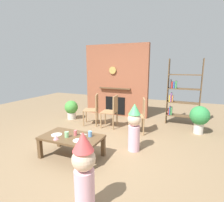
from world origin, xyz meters
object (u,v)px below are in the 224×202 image
paper_plate_rear (78,141)px  dining_chair_middle (112,109)px  paper_cup_near_right (67,134)px  birthday_cake_slice (56,137)px  child_with_cone_hat (84,171)px  potted_plant_tall (199,117)px  paper_plate_front (57,135)px  dining_chair_right (140,114)px  paper_cup_near_left (90,134)px  child_in_pink (134,126)px  potted_plant_short (71,109)px  bookshelf (181,94)px  coffee_table (72,139)px  paper_cup_center (75,133)px  dining_chair_left (94,108)px

paper_plate_rear → dining_chair_middle: bearing=95.1°
paper_cup_near_right → birthday_cake_slice: (-0.11, -0.16, -0.01)m
child_with_cone_hat → potted_plant_tall: child_with_cone_hat is taller
paper_cup_near_right → birthday_cake_slice: bearing=-126.0°
paper_plate_front → dining_chair_right: (1.16, 1.77, 0.09)m
paper_cup_near_right → birthday_cake_slice: 0.20m
paper_cup_near_left → paper_cup_near_right: (-0.38, -0.19, -0.00)m
child_in_pink → potted_plant_short: size_ratio=1.62×
paper_plate_front → child_in_pink: size_ratio=0.20×
potted_plant_short → birthday_cake_slice: bearing=-60.2°
potted_plant_tall → birthday_cake_slice: bearing=-134.4°
bookshelf → paper_cup_near_right: 3.50m
dining_chair_right → potted_plant_tall: (1.40, 0.54, -0.08)m
bookshelf → child_with_cone_hat: size_ratio=1.92×
potted_plant_tall → potted_plant_short: potted_plant_tall is taller
child_in_pink → coffee_table: bearing=0.0°
dining_chair_right → potted_plant_short: size_ratio=1.49×
dining_chair_middle → potted_plant_short: 1.54m
paper_plate_front → child_with_cone_hat: (1.19, -0.95, 0.11)m
paper_cup_center → paper_plate_rear: paper_cup_center is taller
dining_chair_right → potted_plant_short: (-2.33, 0.33, -0.17)m
coffee_table → paper_cup_center: bearing=55.2°
dining_chair_middle → bookshelf: bearing=-152.8°
potted_plant_tall → dining_chair_middle: bearing=-169.2°
potted_plant_short → child_with_cone_hat: bearing=-52.3°
dining_chair_right → birthday_cake_slice: bearing=44.1°
paper_cup_center → paper_plate_rear: (0.18, -0.20, -0.04)m
paper_cup_center → paper_plate_rear: size_ratio=0.56×
coffee_table → paper_plate_rear: 0.27m
bookshelf → child_in_pink: bookshelf is taller
paper_plate_front → dining_chair_left: 1.92m
birthday_cake_slice → potted_plant_tall: (2.43, 2.48, -0.02)m
dining_chair_middle → coffee_table: bearing=83.6°
paper_cup_near_right → paper_plate_front: 0.25m
child_with_cone_hat → dining_chair_left: child_with_cone_hat is taller
birthday_cake_slice → paper_cup_center: bearing=54.6°
coffee_table → potted_plant_tall: potted_plant_tall is taller
potted_plant_short → potted_plant_tall: bearing=3.2°
paper_plate_front → dining_chair_right: bearing=56.9°
paper_cup_near_left → paper_plate_front: size_ratio=0.53×
paper_plate_rear → potted_plant_tall: (2.04, 2.38, 0.01)m
bookshelf → birthday_cake_slice: bearing=-121.7°
paper_cup_center → paper_cup_near_right: bearing=-124.7°
birthday_cake_slice → dining_chair_right: dining_chair_right is taller
dining_chair_right → potted_plant_short: dining_chair_right is taller
paper_cup_near_right → dining_chair_middle: bearing=86.9°
coffee_table → paper_cup_near_left: paper_cup_near_left is taller
paper_cup_near_left → paper_cup_center: (-0.29, -0.05, -0.00)m
potted_plant_short → bookshelf: bearing=14.7°
dining_chair_middle → potted_plant_short: size_ratio=1.49×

